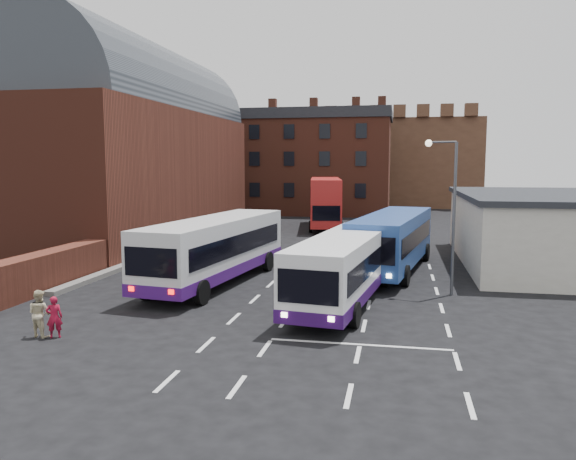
% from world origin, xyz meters
% --- Properties ---
extents(ground, '(180.00, 180.00, 0.00)m').
position_xyz_m(ground, '(0.00, 0.00, 0.00)').
color(ground, black).
extents(railway_station, '(12.00, 28.00, 16.00)m').
position_xyz_m(railway_station, '(-15.50, 21.00, 7.64)').
color(railway_station, '#602B1E').
rests_on(railway_station, ground).
extents(forecourt_wall, '(1.20, 10.00, 1.80)m').
position_xyz_m(forecourt_wall, '(-10.20, 2.00, 0.90)').
color(forecourt_wall, '#602B1E').
rests_on(forecourt_wall, ground).
extents(cream_building, '(10.40, 16.40, 4.25)m').
position_xyz_m(cream_building, '(15.00, 14.00, 2.16)').
color(cream_building, beige).
rests_on(cream_building, ground).
extents(brick_terrace, '(22.00, 10.00, 11.00)m').
position_xyz_m(brick_terrace, '(-6.00, 46.00, 5.50)').
color(brick_terrace, brown).
rests_on(brick_terrace, ground).
extents(castle_keep, '(22.00, 22.00, 12.00)m').
position_xyz_m(castle_keep, '(6.00, 66.00, 6.00)').
color(castle_keep, brown).
rests_on(castle_keep, ground).
extents(bus_white_outbound, '(4.19, 12.12, 3.24)m').
position_xyz_m(bus_white_outbound, '(-2.75, 5.34, 1.91)').
color(bus_white_outbound, silver).
rests_on(bus_white_outbound, ground).
extents(bus_white_inbound, '(3.82, 10.92, 2.91)m').
position_xyz_m(bus_white_inbound, '(3.93, 2.42, 1.72)').
color(bus_white_inbound, white).
rests_on(bus_white_inbound, ground).
extents(bus_blue, '(4.59, 11.95, 3.18)m').
position_xyz_m(bus_blue, '(5.90, 10.23, 1.88)').
color(bus_blue, '#24468D').
rests_on(bus_blue, ground).
extents(bus_red_double, '(4.23, 11.75, 4.60)m').
position_xyz_m(bus_red_double, '(-0.52, 30.49, 2.44)').
color(bus_red_double, red).
rests_on(bus_red_double, ground).
extents(street_lamp, '(1.41, 0.48, 7.03)m').
position_xyz_m(street_lamp, '(8.36, 4.94, 4.24)').
color(street_lamp, '#4A4C51').
rests_on(street_lamp, ground).
extents(pedestrian_red, '(0.63, 0.56, 1.46)m').
position_xyz_m(pedestrian_red, '(-5.36, -4.28, 0.73)').
color(pedestrian_red, maroon).
rests_on(pedestrian_red, ground).
extents(pedestrian_beige, '(0.92, 0.79, 1.65)m').
position_xyz_m(pedestrian_beige, '(-5.93, -4.26, 0.83)').
color(pedestrian_beige, '#C2B68F').
rests_on(pedestrian_beige, ground).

